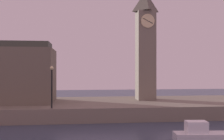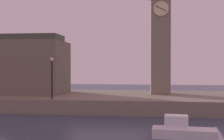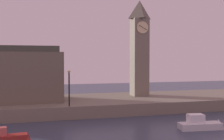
# 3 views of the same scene
# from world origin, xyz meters

# --- Properties ---
(far_embankment) EXTENTS (70.00, 12.00, 1.50)m
(far_embankment) POSITION_xyz_m (0.00, 20.00, 0.75)
(far_embankment) COLOR slate
(far_embankment) RESTS_ON ground
(clock_tower) EXTENTS (2.52, 2.56, 14.17)m
(clock_tower) POSITION_xyz_m (11.32, 21.50, 8.82)
(clock_tower) COLOR slate
(clock_tower) RESTS_ON far_embankment
(streetlamp) EXTENTS (0.36, 0.36, 4.22)m
(streetlamp) POSITION_xyz_m (0.07, 14.67, 4.10)
(streetlamp) COLOR black
(streetlamp) RESTS_ON far_embankment
(boat_ferry_white) EXTENTS (4.96, 1.82, 1.70)m
(boat_ferry_white) POSITION_xyz_m (12.45, 6.47, 0.48)
(boat_ferry_white) COLOR silver
(boat_ferry_white) RESTS_ON ground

